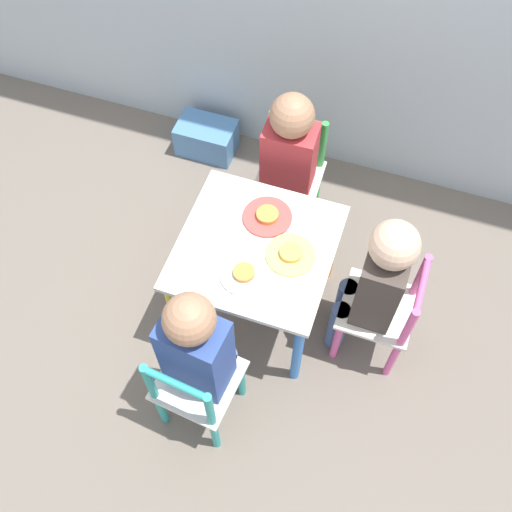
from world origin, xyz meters
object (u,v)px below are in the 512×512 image
chair_green (290,177)px  plate_right (291,254)px  chair_teal (196,388)px  plate_front (244,274)px  child_front (199,349)px  kids_table (256,257)px  child_right (376,281)px  plate_back (267,216)px  storage_bin (207,138)px  chair_pink (383,313)px  child_back (288,158)px

chair_green → plate_right: bearing=-75.7°
chair_teal → plate_front: size_ratio=3.19×
child_front → plate_front: size_ratio=4.79×
kids_table → chair_green: bearing=92.0°
kids_table → child_right: (0.42, -0.00, 0.07)m
plate_front → plate_back: bearing=90.0°
child_front → storage_bin: size_ratio=2.88×
chair_green → plate_front: 0.64m
plate_front → plate_back: size_ratio=0.92×
chair_teal → plate_front: 0.42m
child_right → storage_bin: bearing=-128.0°
child_right → plate_right: 0.30m
child_front → plate_right: 0.45m
plate_front → storage_bin: 1.06m
storage_bin → plate_right: bearing=-49.5°
kids_table → chair_green: (-0.02, 0.48, -0.12)m
chair_green → child_right: 0.69m
child_right → plate_front: size_ratio=4.67×
chair_pink → kids_table: bearing=-90.0°
chair_pink → storage_bin: chair_pink is taller
chair_green → child_right: size_ratio=0.68×
kids_table → chair_pink: size_ratio=1.03×
plate_front → plate_right: same height
plate_right → plate_back: bearing=135.0°
kids_table → chair_green: chair_green is taller
plate_back → child_front: bearing=-94.5°
plate_right → chair_teal: bearing=-109.9°
child_right → child_front: bearing=-47.7°
child_back → plate_front: (0.01, -0.55, 0.02)m
plate_right → chair_pink: bearing=-0.6°
child_front → plate_back: 0.55m
chair_teal → plate_front: chair_teal is taller
chair_pink → child_right: bearing=-90.0°
plate_front → storage_bin: (-0.49, 0.85, -0.38)m
chair_pink → child_back: 0.68m
kids_table → chair_green: 0.50m
chair_teal → chair_pink: bearing=-132.3°
plate_back → storage_bin: plate_back is taller
plate_back → storage_bin: size_ratio=0.66×
chair_pink → plate_front: chair_pink is taller
plate_back → plate_right: bearing=-45.0°
chair_pink → chair_teal: bearing=-47.7°
child_back → storage_bin: bearing=145.9°
child_right → plate_back: bearing=-106.4°
chair_pink → storage_bin: 1.23m
chair_green → plate_back: chair_green is taller
chair_pink → child_right: size_ratio=0.68×
kids_table → child_right: child_right is taller
chair_pink → plate_front: (-0.48, -0.12, 0.21)m
plate_back → plate_right: size_ratio=1.03×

